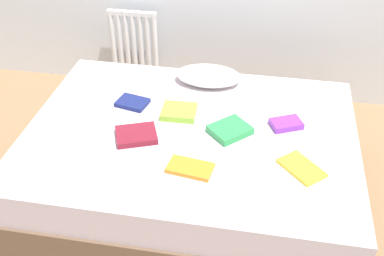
% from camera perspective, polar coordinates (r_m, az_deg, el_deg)
% --- Properties ---
extents(ground_plane, '(8.00, 8.00, 0.00)m').
position_cam_1_polar(ground_plane, '(3.13, -0.16, -7.63)').
color(ground_plane, '#93704C').
extents(bed, '(2.00, 1.50, 0.50)m').
position_cam_1_polar(bed, '(2.97, -0.17, -4.19)').
color(bed, brown).
rests_on(bed, ground).
extents(radiator, '(0.40, 0.04, 0.59)m').
position_cam_1_polar(radiator, '(4.00, -7.03, 9.95)').
color(radiator, white).
rests_on(radiator, ground).
extents(pillow, '(0.45, 0.27, 0.11)m').
position_cam_1_polar(pillow, '(3.25, 2.01, 6.34)').
color(pillow, white).
rests_on(pillow, bed).
extents(textbook_purple, '(0.22, 0.19, 0.04)m').
position_cam_1_polar(textbook_purple, '(2.89, 11.32, 0.50)').
color(textbook_purple, purple).
rests_on(textbook_purple, bed).
extents(textbook_maroon, '(0.29, 0.26, 0.04)m').
position_cam_1_polar(textbook_maroon, '(2.76, -6.76, -0.85)').
color(textbook_maroon, maroon).
rests_on(textbook_maroon, bed).
extents(textbook_green, '(0.29, 0.29, 0.04)m').
position_cam_1_polar(textbook_green, '(2.79, 4.60, -0.23)').
color(textbook_green, green).
rests_on(textbook_green, bed).
extents(textbook_yellow, '(0.27, 0.28, 0.02)m').
position_cam_1_polar(textbook_yellow, '(2.60, 13.11, -4.73)').
color(textbook_yellow, yellow).
rests_on(textbook_yellow, bed).
extents(textbook_white, '(0.27, 0.21, 0.05)m').
position_cam_1_polar(textbook_white, '(2.78, -14.47, -1.51)').
color(textbook_white, white).
rests_on(textbook_white, bed).
extents(textbook_orange, '(0.26, 0.17, 0.02)m').
position_cam_1_polar(textbook_orange, '(2.52, -0.22, -4.87)').
color(textbook_orange, orange).
rests_on(textbook_orange, bed).
extents(textbook_navy, '(0.22, 0.18, 0.03)m').
position_cam_1_polar(textbook_navy, '(3.06, -7.23, 3.07)').
color(textbook_navy, navy).
rests_on(textbook_navy, bed).
extents(textbook_lime, '(0.22, 0.19, 0.04)m').
position_cam_1_polar(textbook_lime, '(2.94, -1.58, 1.98)').
color(textbook_lime, '#8CC638').
rests_on(textbook_lime, bed).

